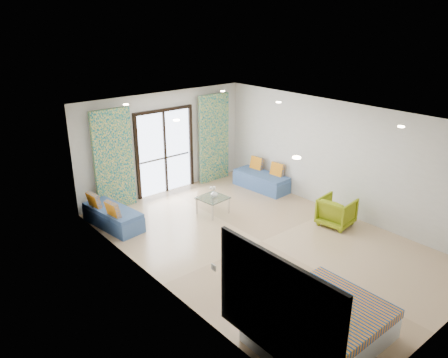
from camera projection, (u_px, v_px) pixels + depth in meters
floor at (262, 241)px, 9.34m from camera, size 5.00×7.50×0.01m
ceiling at (266, 117)px, 8.38m from camera, size 5.00×7.50×0.01m
wall_back at (164, 143)px, 11.55m from camera, size 5.00×0.01×2.70m
wall_left at (159, 217)px, 7.36m from camera, size 0.01×7.50×2.70m
wall_right at (339, 158)px, 10.36m from camera, size 0.01×7.50×2.70m
balcony_door at (165, 147)px, 11.56m from camera, size 1.76×0.08×2.28m
balcony_rail at (165, 158)px, 11.68m from camera, size 1.52×0.03×0.04m
curtain_left at (114, 160)px, 10.53m from camera, size 1.00×0.10×2.50m
curtain_right at (214, 138)px, 12.39m from camera, size 1.00×0.10×2.50m
downlight_a at (297, 158)px, 6.12m from camera, size 0.12×0.12×0.02m
downlight_b at (401, 127)px, 7.80m from camera, size 0.12×0.12×0.02m
downlight_c at (176, 120)px, 8.27m from camera, size 0.12×0.12×0.02m
downlight_d at (279, 102)px, 9.95m from camera, size 0.12×0.12×0.02m
downlight_e at (126, 104)px, 9.70m from camera, size 0.12×0.12×0.02m
downlight_f at (223, 91)px, 11.38m from camera, size 0.12×0.12×0.02m
headboard at (275, 308)px, 5.55m from camera, size 0.06×2.10×1.50m
switch_plate at (214, 267)px, 6.44m from camera, size 0.02×0.10×0.10m
bed at (320, 325)px, 6.42m from camera, size 1.88×1.54×0.65m
daybed_left at (112, 216)px, 9.92m from camera, size 0.83×1.65×0.78m
daybed_right at (262, 180)px, 12.08m from camera, size 0.75×1.65×0.79m
coffee_table at (213, 199)px, 10.51m from camera, size 0.70×0.70×0.73m
vase at (214, 194)px, 10.48m from camera, size 0.19×0.20×0.18m
armchair at (337, 210)px, 9.94m from camera, size 0.76×0.80×0.73m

